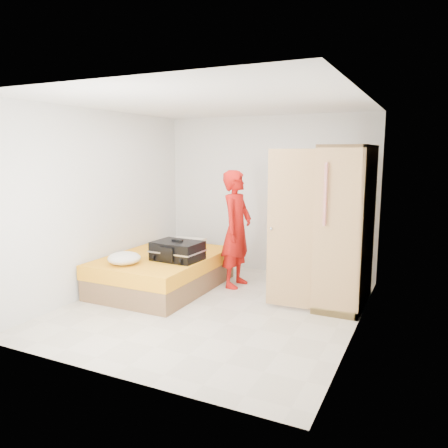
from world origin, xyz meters
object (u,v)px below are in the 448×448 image
at_px(suitcase, 177,251).
at_px(person, 237,229).
at_px(bed, 163,272).
at_px(round_cushion, 124,258).
at_px(wardrobe, 341,230).

bearing_deg(suitcase, person, 53.85).
xyz_separation_m(bed, round_cushion, (-0.18, -0.67, 0.33)).
distance_m(suitcase, round_cushion, 0.74).
xyz_separation_m(person, round_cushion, (-1.12, -1.25, -0.29)).
bearing_deg(suitcase, wardrobe, 18.63).
distance_m(bed, suitcase, 0.53).
height_order(suitcase, round_cushion, suitcase).
relative_size(bed, person, 1.15).
bearing_deg(wardrobe, person, 175.18).
bearing_deg(wardrobe, suitcase, -164.71).
relative_size(wardrobe, person, 1.20).
distance_m(wardrobe, suitcase, 2.27).
height_order(bed, person, person).
distance_m(bed, person, 1.27).
distance_m(person, round_cushion, 1.70).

